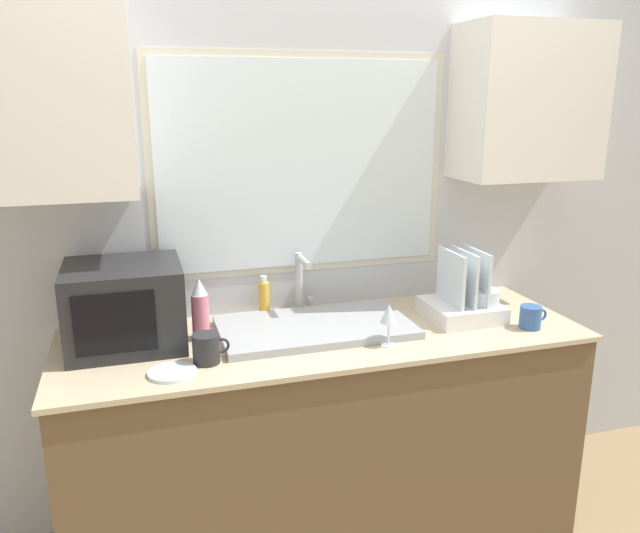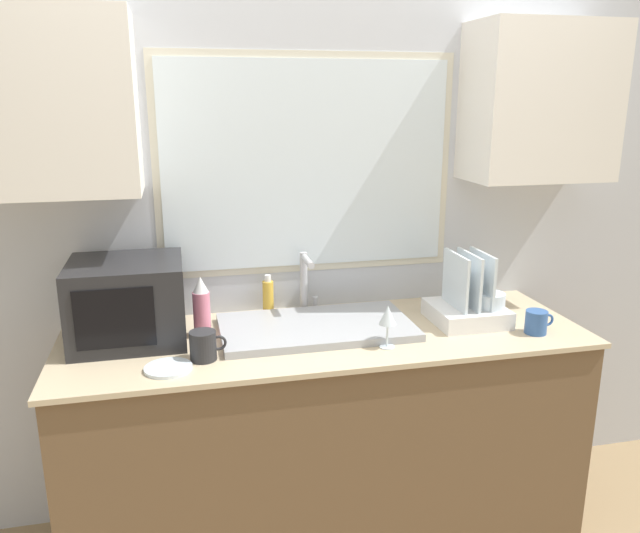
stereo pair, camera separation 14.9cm
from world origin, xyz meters
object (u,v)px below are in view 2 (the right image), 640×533
spray_bottle (202,308)px  mug_near_sink (204,346)px  dish_rack (469,305)px  faucet (306,278)px  soap_bottle (268,297)px  wine_glass (388,317)px  microwave (128,301)px

spray_bottle → mug_near_sink: 0.24m
dish_rack → faucet: bearing=157.2°
dish_rack → mug_near_sink: 1.08m
faucet → soap_bottle: 0.18m
wine_glass → spray_bottle: bearing=157.7°
mug_near_sink → wine_glass: bearing=-3.3°
faucet → spray_bottle: faucet is taller
spray_bottle → wine_glass: spray_bottle is taller
soap_bottle → mug_near_sink: (-0.29, -0.41, -0.03)m
mug_near_sink → wine_glass: (0.66, -0.04, 0.07)m
dish_rack → spray_bottle: size_ratio=1.22×
dish_rack → wine_glass: 0.45m
microwave → dish_rack: size_ratio=1.42×
faucet → spray_bottle: (-0.44, -0.17, -0.04)m
microwave → spray_bottle: size_ratio=1.74×
faucet → dish_rack: size_ratio=0.89×
wine_glass → microwave: bearing=162.4°
microwave → spray_bottle: bearing=-5.0°
mug_near_sink → microwave: bearing=135.9°
faucet → soap_bottle: bearing=175.7°
spray_bottle → dish_rack: bearing=-4.8°
spray_bottle → faucet: bearing=21.3°
microwave → dish_rack: bearing=-4.9°
dish_rack → soap_bottle: 0.83m
microwave → wine_glass: 0.97m
faucet → wine_glass: faucet is taller
faucet → spray_bottle: 0.48m
faucet → soap_bottle: size_ratio=1.49×
dish_rack → mug_near_sink: bearing=-172.6°
spray_bottle → wine_glass: size_ratio=1.48×
soap_bottle → spray_bottle: bearing=-147.0°
soap_bottle → wine_glass: (0.37, -0.45, 0.04)m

